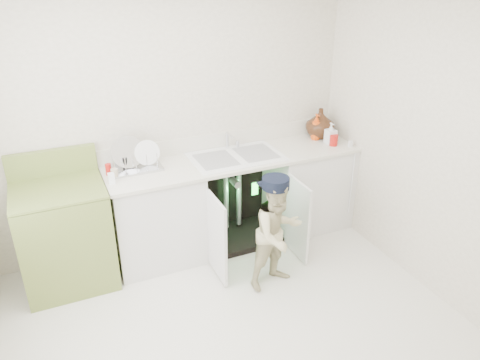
# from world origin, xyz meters

# --- Properties ---
(ground) EXTENTS (3.50, 3.50, 0.00)m
(ground) POSITION_xyz_m (0.00, 0.00, 0.00)
(ground) COLOR beige
(ground) RESTS_ON ground
(room_shell) EXTENTS (6.00, 5.50, 1.26)m
(room_shell) POSITION_xyz_m (0.00, 0.00, 1.25)
(room_shell) COLOR beige
(room_shell) RESTS_ON ground
(counter_run) EXTENTS (2.44, 1.02, 1.20)m
(counter_run) POSITION_xyz_m (0.58, 1.21, 0.47)
(counter_run) COLOR white
(counter_run) RESTS_ON ground
(avocado_stove) EXTENTS (0.73, 0.65, 1.13)m
(avocado_stove) POSITION_xyz_m (-1.04, 1.18, 0.47)
(avocado_stove) COLOR olive
(avocado_stove) RESTS_ON ground
(repair_worker) EXTENTS (0.55, 0.69, 1.02)m
(repair_worker) POSITION_xyz_m (0.59, 0.42, 0.51)
(repair_worker) COLOR beige
(repair_worker) RESTS_ON ground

